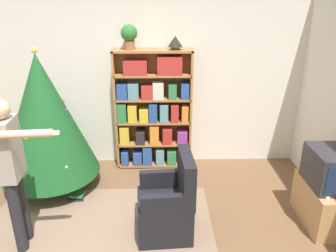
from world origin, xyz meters
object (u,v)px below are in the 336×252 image
television (331,168)px  potted_plant (129,35)px  armchair (168,207)px  christmas_tree (44,117)px  table_lamp (175,42)px  standing_person (11,165)px  bookshelf (153,113)px

television → potted_plant: potted_plant is taller
television → armchair: 1.78m
armchair → christmas_tree: bearing=-126.1°
television → potted_plant: bearing=147.3°
television → table_lamp: size_ratio=2.66×
standing_person → potted_plant: size_ratio=4.76×
bookshelf → television: 2.39m
christmas_tree → potted_plant: size_ratio=5.65×
armchair → standing_person: (-1.48, -0.16, 0.60)m
christmas_tree → table_lamp: table_lamp is taller
christmas_tree → standing_person: 1.12m
television → armchair: armchair is taller
potted_plant → armchair: bearing=-72.7°
standing_person → potted_plant: (1.00, 1.70, 1.00)m
television → standing_person: standing_person is taller
television → standing_person: size_ratio=0.34×
christmas_tree → armchair: 1.94m
standing_person → bookshelf: bearing=137.6°
table_lamp → standing_person: bearing=-133.4°
standing_person → potted_plant: bearing=144.7°
armchair → standing_person: size_ratio=0.59×
bookshelf → christmas_tree: size_ratio=0.94×
bookshelf → potted_plant: 1.13m
armchair → table_lamp: (0.13, 1.55, 1.52)m
christmas_tree → standing_person: christmas_tree is taller
bookshelf → potted_plant: size_ratio=5.28×
television → christmas_tree: 3.40m
standing_person → table_lamp: table_lamp is taller
bookshelf → armchair: bearing=-83.3°
table_lamp → bookshelf: bearing=-178.5°
table_lamp → christmas_tree: bearing=-160.6°
bookshelf → television: bookshelf is taller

